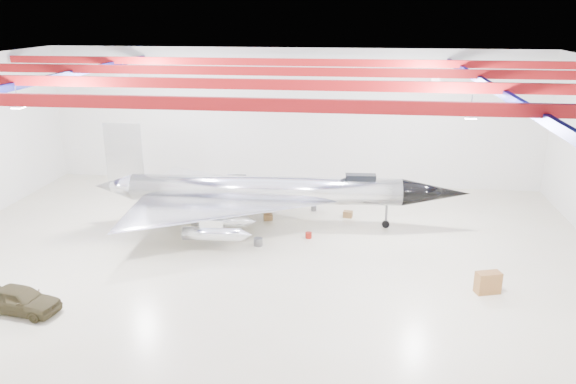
# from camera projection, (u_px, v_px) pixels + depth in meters

# --- Properties ---
(floor) EXTENTS (40.00, 40.00, 0.00)m
(floor) POSITION_uv_depth(u_px,v_px,m) (260.00, 256.00, 32.97)
(floor) COLOR beige
(floor) RESTS_ON ground
(wall_back) EXTENTS (40.00, 0.00, 40.00)m
(wall_back) POSITION_uv_depth(u_px,v_px,m) (291.00, 117.00, 45.42)
(wall_back) COLOR silver
(wall_back) RESTS_ON floor
(ceiling) EXTENTS (40.00, 40.00, 0.00)m
(ceiling) POSITION_uv_depth(u_px,v_px,m) (257.00, 65.00, 29.57)
(ceiling) COLOR #0A0F38
(ceiling) RESTS_ON wall_back
(ceiling_structure) EXTENTS (39.50, 29.50, 1.08)m
(ceiling_structure) POSITION_uv_depth(u_px,v_px,m) (257.00, 78.00, 29.78)
(ceiling_structure) COLOR maroon
(ceiling_structure) RESTS_ON ceiling
(jet_aircraft) EXTENTS (24.99, 15.05, 6.81)m
(jet_aircraft) POSITION_uv_depth(u_px,v_px,m) (265.00, 193.00, 37.13)
(jet_aircraft) COLOR silver
(jet_aircraft) RESTS_ON floor
(jeep) EXTENTS (4.07, 2.13, 1.32)m
(jeep) POSITION_uv_depth(u_px,v_px,m) (21.00, 300.00, 26.70)
(jeep) COLOR #3C351E
(jeep) RESTS_ON floor
(desk) EXTENTS (1.37, 0.97, 1.14)m
(desk) POSITION_uv_depth(u_px,v_px,m) (488.00, 283.00, 28.55)
(desk) COLOR brown
(desk) RESTS_ON floor
(crate_ply) EXTENTS (0.54, 0.45, 0.35)m
(crate_ply) POSITION_uv_depth(u_px,v_px,m) (232.00, 226.00, 37.04)
(crate_ply) COLOR olive
(crate_ply) RESTS_ON floor
(toolbox_red) EXTENTS (0.53, 0.46, 0.33)m
(toolbox_red) POSITION_uv_depth(u_px,v_px,m) (235.00, 214.00, 39.33)
(toolbox_red) COLOR maroon
(toolbox_red) RESTS_ON floor
(engine_drum) EXTENTS (0.71, 0.71, 0.48)m
(engine_drum) POSITION_uv_depth(u_px,v_px,m) (258.00, 242.00, 34.39)
(engine_drum) COLOR #59595B
(engine_drum) RESTS_ON floor
(parts_bin) EXTENTS (0.70, 0.60, 0.44)m
(parts_bin) POSITION_uv_depth(u_px,v_px,m) (348.00, 214.00, 39.12)
(parts_bin) COLOR olive
(parts_bin) RESTS_ON floor
(crate_small) EXTENTS (0.39, 0.35, 0.23)m
(crate_small) POSITION_uv_depth(u_px,v_px,m) (154.00, 212.00, 39.88)
(crate_small) COLOR #59595B
(crate_small) RESTS_ON floor
(tool_chest) EXTENTS (0.46, 0.46, 0.37)m
(tool_chest) POSITION_uv_depth(u_px,v_px,m) (309.00, 235.00, 35.56)
(tool_chest) COLOR maroon
(tool_chest) RESTS_ON floor
(oil_barrel) EXTENTS (0.72, 0.63, 0.42)m
(oil_barrel) POSITION_uv_depth(u_px,v_px,m) (268.00, 217.00, 38.64)
(oil_barrel) COLOR olive
(oil_barrel) RESTS_ON floor
(spares_box) EXTENTS (0.46, 0.46, 0.35)m
(spares_box) POSITION_uv_depth(u_px,v_px,m) (314.00, 208.00, 40.41)
(spares_box) COLOR #59595B
(spares_box) RESTS_ON floor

